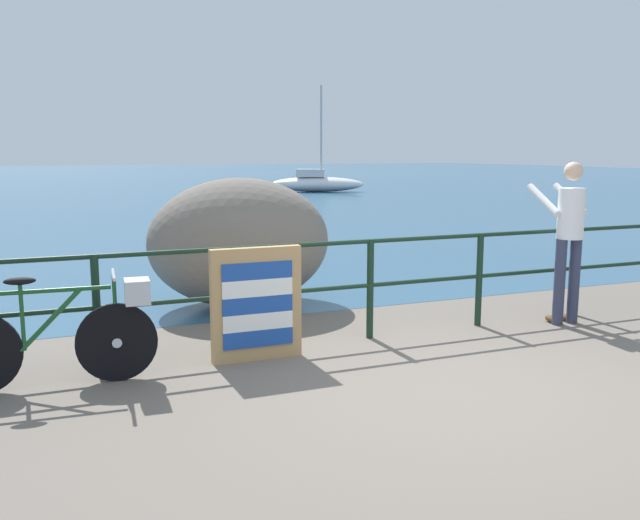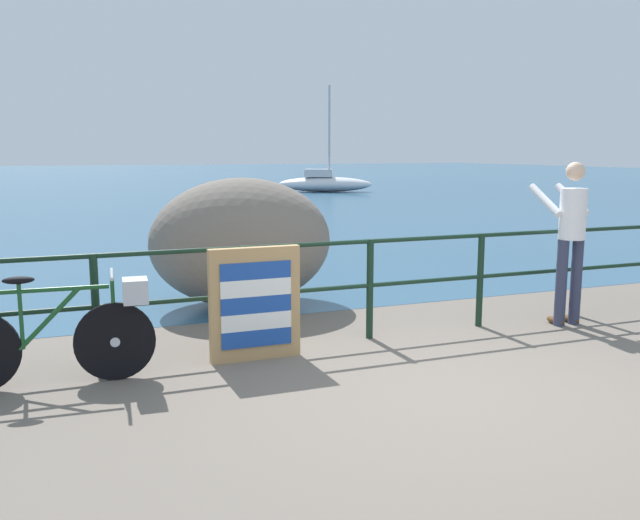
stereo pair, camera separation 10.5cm
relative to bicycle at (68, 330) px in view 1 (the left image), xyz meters
name	(u,v)px [view 1 (the left image)]	position (x,y,z in m)	size (l,w,h in m)	color
ground_plane	(140,207)	(2.89, 18.70, -0.51)	(120.00, 120.00, 0.10)	#6B6056
sea_surface	(92,177)	(2.89, 46.56, -0.46)	(120.00, 90.00, 0.01)	#2D5675
promenade_railing	(370,277)	(2.89, 0.36, 0.17)	(7.99, 0.07, 1.02)	black
bicycle	(68,330)	(0.00, 0.00, 0.00)	(1.70, 0.48, 0.92)	black
person_at_railing	(568,235)	(5.15, 0.08, 0.53)	(0.45, 0.64, 1.78)	#333851
folded_deckchair_stack	(257,304)	(1.61, 0.11, 0.06)	(0.84, 0.10, 1.04)	tan
breakwater_boulder_main	(240,242)	(2.06, 2.31, 0.32)	(2.26, 1.58, 1.58)	slate
sailboat	(316,183)	(11.63, 23.77, -0.04)	(4.55, 2.99, 4.90)	white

